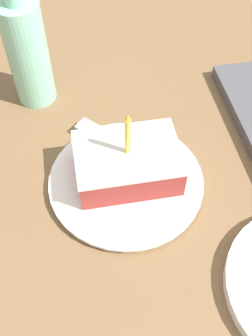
{
  "coord_description": "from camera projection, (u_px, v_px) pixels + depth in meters",
  "views": [
    {
      "loc": [
        0.32,
        -0.04,
        0.45
      ],
      "look_at": [
        0.01,
        0.01,
        0.04
      ],
      "focal_mm": 42.0,
      "sensor_mm": 36.0,
      "label": 1
    }
  ],
  "objects": [
    {
      "name": "ground_plane",
      "position": [
        116.0,
        189.0,
        0.57
      ],
      "size": [
        2.4,
        2.4,
        0.04
      ],
      "color": "brown",
      "rests_on": "ground"
    },
    {
      "name": "fork",
      "position": [
        121.0,
        145.0,
        0.58
      ],
      "size": [
        0.14,
        0.14,
        0.01
      ],
      "color": "silver",
      "rests_on": "plate"
    },
    {
      "name": "cake_slice",
      "position": [
        127.0,
        162.0,
        0.53
      ],
      "size": [
        0.1,
        0.14,
        0.12
      ],
      "color": "#99332D",
      "rests_on": "plate"
    },
    {
      "name": "plate",
      "position": [
        126.0,
        181.0,
        0.55
      ],
      "size": [
        0.21,
        0.21,
        0.01
      ],
      "color": "white",
      "rests_on": "ground_plane"
    },
    {
      "name": "bottle",
      "position": [
        27.0,
        50.0,
        0.59
      ],
      "size": [
        0.06,
        0.06,
        0.22
      ],
      "color": "#8CD1B2",
      "rests_on": "ground_plane"
    }
  ]
}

